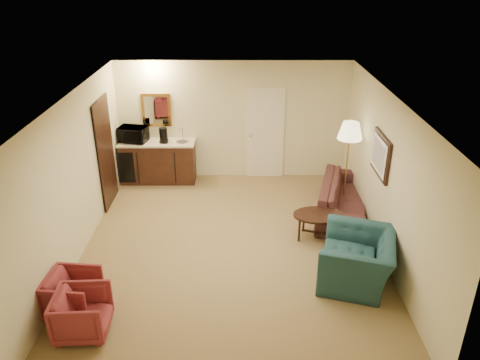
{
  "coord_description": "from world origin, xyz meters",
  "views": [
    {
      "loc": [
        0.14,
        -6.75,
        4.45
      ],
      "look_at": [
        0.14,
        0.5,
        1.05
      ],
      "focal_mm": 35.0,
      "sensor_mm": 36.0,
      "label": 1
    }
  ],
  "objects_px": {
    "sofa": "(345,193)",
    "coffee_table": "(318,227)",
    "coffee_maker": "(163,135)",
    "waste_bin": "(188,176)",
    "wetbar_cabinet": "(158,161)",
    "rose_chair_near": "(82,312)",
    "rose_chair_far": "(73,292)",
    "teal_armchair": "(358,252)",
    "microwave": "(133,133)",
    "floor_lamp": "(347,166)"
  },
  "relations": [
    {
      "from": "wetbar_cabinet",
      "to": "rose_chair_near",
      "type": "height_order",
      "value": "wetbar_cabinet"
    },
    {
      "from": "teal_armchair",
      "to": "floor_lamp",
      "type": "distance_m",
      "value": 2.46
    },
    {
      "from": "waste_bin",
      "to": "microwave",
      "type": "bearing_deg",
      "value": 174.57
    },
    {
      "from": "floor_lamp",
      "to": "waste_bin",
      "type": "height_order",
      "value": "floor_lamp"
    },
    {
      "from": "sofa",
      "to": "floor_lamp",
      "type": "relative_size",
      "value": 1.25
    },
    {
      "from": "rose_chair_near",
      "to": "sofa",
      "type": "bearing_deg",
      "value": -53.99
    },
    {
      "from": "teal_armchair",
      "to": "coffee_table",
      "type": "xyz_separation_m",
      "value": [
        -0.4,
        1.19,
        -0.27
      ]
    },
    {
      "from": "wetbar_cabinet",
      "to": "teal_armchair",
      "type": "xyz_separation_m",
      "value": [
        3.55,
        -3.62,
        0.06
      ]
    },
    {
      "from": "sofa",
      "to": "coffee_table",
      "type": "bearing_deg",
      "value": 161.24
    },
    {
      "from": "coffee_table",
      "to": "microwave",
      "type": "height_order",
      "value": "microwave"
    },
    {
      "from": "waste_bin",
      "to": "teal_armchair",
      "type": "bearing_deg",
      "value": -50.61
    },
    {
      "from": "wetbar_cabinet",
      "to": "rose_chair_near",
      "type": "xyz_separation_m",
      "value": [
        -0.25,
        -4.72,
        -0.12
      ]
    },
    {
      "from": "teal_armchair",
      "to": "coffee_maker",
      "type": "height_order",
      "value": "coffee_maker"
    },
    {
      "from": "wetbar_cabinet",
      "to": "rose_chair_near",
      "type": "bearing_deg",
      "value": -93.03
    },
    {
      "from": "waste_bin",
      "to": "coffee_maker",
      "type": "bearing_deg",
      "value": 174.77
    },
    {
      "from": "teal_armchair",
      "to": "rose_chair_near",
      "type": "height_order",
      "value": "teal_armchair"
    },
    {
      "from": "wetbar_cabinet",
      "to": "waste_bin",
      "type": "bearing_deg",
      "value": -7.75
    },
    {
      "from": "floor_lamp",
      "to": "coffee_table",
      "type": "bearing_deg",
      "value": -119.72
    },
    {
      "from": "waste_bin",
      "to": "microwave",
      "type": "distance_m",
      "value": 1.51
    },
    {
      "from": "rose_chair_far",
      "to": "microwave",
      "type": "height_order",
      "value": "microwave"
    },
    {
      "from": "rose_chair_near",
      "to": "waste_bin",
      "type": "bearing_deg",
      "value": -13.75
    },
    {
      "from": "wetbar_cabinet",
      "to": "microwave",
      "type": "distance_m",
      "value": 0.83
    },
    {
      "from": "sofa",
      "to": "floor_lamp",
      "type": "height_order",
      "value": "floor_lamp"
    },
    {
      "from": "sofa",
      "to": "waste_bin",
      "type": "height_order",
      "value": "sofa"
    },
    {
      "from": "floor_lamp",
      "to": "waste_bin",
      "type": "xyz_separation_m",
      "value": [
        -3.2,
        1.12,
        -0.73
      ]
    },
    {
      "from": "rose_chair_near",
      "to": "floor_lamp",
      "type": "height_order",
      "value": "floor_lamp"
    },
    {
      "from": "rose_chair_near",
      "to": "microwave",
      "type": "bearing_deg",
      "value": 0.26
    },
    {
      "from": "wetbar_cabinet",
      "to": "coffee_table",
      "type": "relative_size",
      "value": 1.88
    },
    {
      "from": "rose_chair_far",
      "to": "microwave",
      "type": "relative_size",
      "value": 1.15
    },
    {
      "from": "coffee_table",
      "to": "waste_bin",
      "type": "distance_m",
      "value": 3.43
    },
    {
      "from": "rose_chair_far",
      "to": "waste_bin",
      "type": "bearing_deg",
      "value": -9.52
    },
    {
      "from": "coffee_maker",
      "to": "wetbar_cabinet",
      "type": "bearing_deg",
      "value": -177.68
    },
    {
      "from": "rose_chair_far",
      "to": "floor_lamp",
      "type": "relative_size",
      "value": 0.38
    },
    {
      "from": "sofa",
      "to": "rose_chair_far",
      "type": "relative_size",
      "value": 3.26
    },
    {
      "from": "waste_bin",
      "to": "microwave",
      "type": "height_order",
      "value": "microwave"
    },
    {
      "from": "sofa",
      "to": "microwave",
      "type": "relative_size",
      "value": 3.74
    },
    {
      "from": "wetbar_cabinet",
      "to": "floor_lamp",
      "type": "height_order",
      "value": "floor_lamp"
    },
    {
      "from": "sofa",
      "to": "coffee_table",
      "type": "distance_m",
      "value": 1.18
    },
    {
      "from": "wetbar_cabinet",
      "to": "coffee_maker",
      "type": "relative_size",
      "value": 5.07
    },
    {
      "from": "rose_chair_near",
      "to": "wetbar_cabinet",
      "type": "bearing_deg",
      "value": -5.79
    },
    {
      "from": "rose_chair_near",
      "to": "rose_chair_far",
      "type": "distance_m",
      "value": 0.47
    },
    {
      "from": "rose_chair_near",
      "to": "floor_lamp",
      "type": "bearing_deg",
      "value": -52.15
    },
    {
      "from": "sofa",
      "to": "coffee_maker",
      "type": "bearing_deg",
      "value": 83.85
    },
    {
      "from": "coffee_maker",
      "to": "waste_bin",
      "type": "bearing_deg",
      "value": 12.23
    },
    {
      "from": "rose_chair_far",
      "to": "waste_bin",
      "type": "xyz_separation_m",
      "value": [
        1.15,
        4.24,
        -0.19
      ]
    },
    {
      "from": "floor_lamp",
      "to": "rose_chair_near",
      "type": "bearing_deg",
      "value": -139.4
    },
    {
      "from": "coffee_maker",
      "to": "teal_armchair",
      "type": "bearing_deg",
      "value": -29.09
    },
    {
      "from": "waste_bin",
      "to": "coffee_maker",
      "type": "relative_size",
      "value": 0.93
    },
    {
      "from": "coffee_table",
      "to": "coffee_maker",
      "type": "distance_m",
      "value": 3.91
    },
    {
      "from": "sofa",
      "to": "teal_armchair",
      "type": "distance_m",
      "value": 2.17
    }
  ]
}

